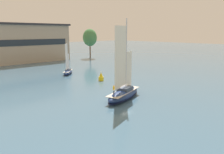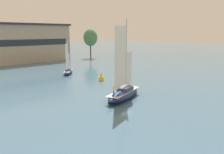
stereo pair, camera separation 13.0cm
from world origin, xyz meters
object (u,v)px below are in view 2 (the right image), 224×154
(tree_shore_center, at_px, (90,38))
(sailboat_main, at_px, (124,93))
(channel_buoy, at_px, (101,77))
(sailboat_moored_mid_channel, at_px, (68,71))

(tree_shore_center, height_order, sailboat_main, sailboat_main)
(sailboat_main, height_order, channel_buoy, sailboat_main)
(sailboat_moored_mid_channel, bearing_deg, sailboat_main, -101.58)
(tree_shore_center, bearing_deg, sailboat_moored_mid_channel, -136.77)
(sailboat_moored_mid_channel, height_order, channel_buoy, sailboat_moored_mid_channel)
(sailboat_main, relative_size, channel_buoy, 6.19)
(tree_shore_center, bearing_deg, channel_buoy, -124.79)
(sailboat_main, bearing_deg, sailboat_moored_mid_channel, 78.42)
(tree_shore_center, relative_size, channel_buoy, 5.84)
(tree_shore_center, xyz_separation_m, channel_buoy, (-28.09, -40.43, -8.23))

